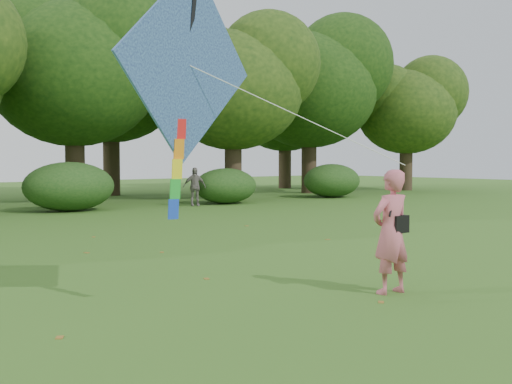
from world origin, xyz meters
TOP-DOWN VIEW (x-y plane):
  - ground at (0.00, 0.00)m, footprint 100.00×100.00m
  - man_kite_flyer at (0.72, 0.59)m, footprint 0.71×0.49m
  - bystander_right at (8.15, 17.10)m, footprint 1.03×0.78m
  - crossbody_bag at (0.83, 0.56)m, footprint 0.43×0.20m
  - flying_kite at (-2.18, 1.60)m, footprint 4.41×1.44m
  - fallen_leaves at (0.28, 5.21)m, footprint 9.09×11.83m

SIDE VIEW (x-z plane):
  - ground at x=0.00m, z-range 0.00..0.00m
  - fallen_leaves at x=0.28m, z-range 0.00..0.01m
  - bystander_right at x=8.15m, z-range 0.00..1.63m
  - man_kite_flyer at x=0.72m, z-range 0.00..1.84m
  - crossbody_bag at x=0.83m, z-range 0.68..1.40m
  - flying_kite at x=-2.18m, z-range 1.53..4.83m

